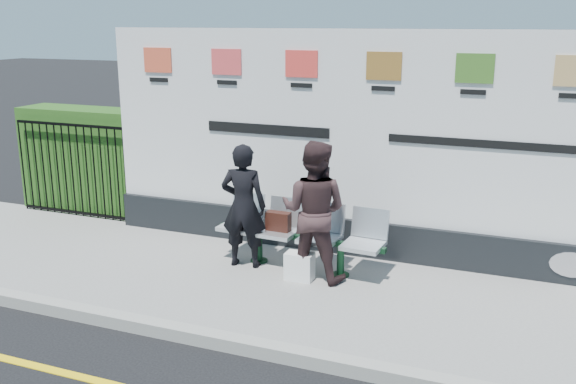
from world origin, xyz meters
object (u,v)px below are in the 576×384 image
at_px(billboard, 382,162).
at_px(woman_left, 244,206).
at_px(bench, 299,251).
at_px(woman_right, 314,211).

xyz_separation_m(billboard, woman_left, (-1.54, -0.99, -0.49)).
height_order(billboard, bench, billboard).
height_order(billboard, woman_left, billboard).
distance_m(billboard, woman_left, 1.90).
height_order(bench, woman_right, woman_right).
relative_size(bench, woman_right, 1.27).
height_order(billboard, woman_right, billboard).
bearing_deg(woman_right, billboard, -118.82).
xyz_separation_m(bench, woman_right, (0.28, -0.23, 0.63)).
bearing_deg(bench, billboard, 48.13).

